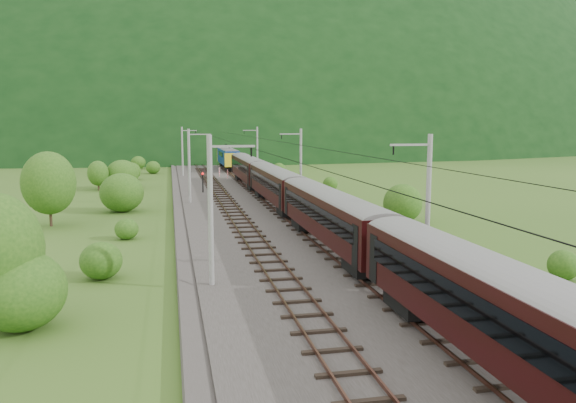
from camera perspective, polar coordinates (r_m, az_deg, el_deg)
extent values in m
plane|color=#35561B|center=(31.87, 3.58, -8.27)|extent=(600.00, 600.00, 0.00)
cube|color=#38332D|center=(41.26, -0.12, -4.28)|extent=(14.00, 220.00, 0.30)
cube|color=brown|center=(40.68, -4.44, -3.98)|extent=(0.08, 220.00, 0.15)
cube|color=brown|center=(40.89, -2.44, -3.91)|extent=(0.08, 220.00, 0.15)
cube|color=black|center=(40.81, -3.43, -4.13)|extent=(2.40, 220.00, 0.12)
cube|color=brown|center=(41.56, 2.15, -3.71)|extent=(0.08, 220.00, 0.15)
cube|color=brown|center=(41.92, 4.06, -3.62)|extent=(0.08, 220.00, 0.15)
cube|color=black|center=(41.76, 3.11, -3.85)|extent=(2.40, 220.00, 0.12)
cylinder|color=gray|center=(29.90, -7.87, -0.97)|extent=(0.28, 0.28, 8.00)
cube|color=gray|center=(29.67, -5.68, 5.60)|extent=(2.40, 0.12, 0.12)
cylinder|color=black|center=(29.81, -3.75, 5.06)|extent=(0.10, 0.10, 0.50)
cylinder|color=gray|center=(61.68, -10.00, 3.57)|extent=(0.28, 0.28, 8.00)
cube|color=gray|center=(61.57, -8.95, 6.75)|extent=(2.40, 0.12, 0.12)
cylinder|color=black|center=(61.64, -8.01, 6.50)|extent=(0.10, 0.10, 0.50)
cylinder|color=gray|center=(93.61, -10.68, 5.02)|extent=(0.28, 0.28, 8.00)
cube|color=gray|center=(93.54, -10.00, 7.12)|extent=(2.40, 0.12, 0.12)
cylinder|color=black|center=(93.58, -9.37, 6.95)|extent=(0.10, 0.10, 0.50)
cylinder|color=gray|center=(125.57, -11.02, 5.73)|extent=(0.28, 0.28, 8.00)
cube|color=gray|center=(125.52, -10.51, 7.29)|extent=(2.40, 0.12, 0.12)
cylinder|color=black|center=(125.55, -10.04, 7.17)|extent=(0.10, 0.10, 0.50)
cylinder|color=gray|center=(157.55, -11.22, 6.15)|extent=(0.28, 0.28, 8.00)
cube|color=gray|center=(157.51, -10.81, 7.40)|extent=(2.40, 0.12, 0.12)
cylinder|color=black|center=(157.54, -10.44, 7.30)|extent=(0.10, 0.10, 0.50)
cylinder|color=gray|center=(33.13, 14.04, -0.26)|extent=(0.28, 0.28, 8.00)
cube|color=gray|center=(32.33, 12.32, 5.65)|extent=(2.40, 0.12, 0.12)
cylinder|color=black|center=(31.94, 10.66, 5.13)|extent=(0.10, 0.10, 0.50)
cylinder|color=gray|center=(63.31, 1.31, 3.80)|extent=(0.28, 0.28, 8.00)
cube|color=gray|center=(62.89, 0.25, 6.87)|extent=(2.40, 0.12, 0.12)
cylinder|color=black|center=(62.69, -0.65, 6.60)|extent=(0.10, 0.10, 0.50)
cylinder|color=gray|center=(94.69, -3.13, 5.17)|extent=(0.28, 0.28, 8.00)
cube|color=gray|center=(94.41, -3.87, 7.22)|extent=(2.40, 0.12, 0.12)
cylinder|color=black|center=(94.28, -4.48, 7.03)|extent=(0.10, 0.10, 0.50)
cylinder|color=gray|center=(126.38, -5.36, 5.85)|extent=(0.28, 0.28, 8.00)
cube|color=gray|center=(126.17, -5.93, 7.38)|extent=(2.40, 0.12, 0.12)
cylinder|color=black|center=(126.08, -6.38, 7.24)|extent=(0.10, 0.10, 0.50)
cylinder|color=gray|center=(158.20, -6.70, 6.25)|extent=(0.28, 0.28, 8.00)
cube|color=gray|center=(158.03, -7.15, 7.48)|extent=(2.40, 0.12, 0.12)
cylinder|color=black|center=(157.95, -7.52, 7.36)|extent=(0.10, 0.10, 0.50)
cylinder|color=black|center=(39.94, -3.51, 5.37)|extent=(0.03, 198.00, 0.03)
cylinder|color=black|center=(40.92, 3.18, 5.43)|extent=(0.03, 198.00, 0.03)
ellipsoid|color=black|center=(289.73, -10.32, 6.09)|extent=(504.00, 360.00, 244.00)
cube|color=black|center=(19.96, 21.39, -10.66)|extent=(2.59, 19.67, 2.68)
cylinder|color=gray|center=(19.62, 21.57, -7.32)|extent=(2.59, 19.57, 2.59)
cube|color=black|center=(19.19, 18.09, -10.24)|extent=(0.05, 17.31, 1.03)
cube|color=black|center=(20.60, 24.54, -9.33)|extent=(0.05, 17.31, 1.03)
cube|color=black|center=(26.21, 12.83, -9.85)|extent=(1.97, 2.86, 0.80)
cube|color=black|center=(38.17, 4.43, -1.39)|extent=(2.59, 19.67, 2.68)
cylinder|color=gray|center=(37.99, 4.45, 0.41)|extent=(2.59, 19.57, 2.59)
cube|color=black|center=(37.77, 2.52, -0.97)|extent=(0.05, 17.31, 1.03)
cube|color=black|center=(38.50, 6.32, -0.84)|extent=(0.05, 17.31, 1.03)
cube|color=black|center=(32.11, 7.87, -6.41)|extent=(1.97, 2.86, 0.80)
cube|color=black|center=(45.01, 1.95, -2.18)|extent=(1.97, 2.86, 0.80)
cube|color=black|center=(57.86, -1.25, 1.83)|extent=(2.59, 19.67, 2.68)
cylinder|color=gray|center=(57.74, -1.25, 3.02)|extent=(2.59, 19.57, 2.59)
cube|color=black|center=(57.60, -2.53, 2.12)|extent=(0.05, 17.31, 1.03)
cube|color=black|center=(58.08, 0.03, 2.17)|extent=(0.05, 17.31, 1.03)
cube|color=black|center=(51.39, 0.18, -0.91)|extent=(1.97, 2.86, 0.80)
cube|color=black|center=(64.79, -2.37, 0.93)|extent=(1.97, 2.86, 0.80)
cube|color=black|center=(77.92, -4.03, 3.40)|extent=(2.59, 19.67, 2.68)
cylinder|color=gray|center=(77.83, -4.04, 4.28)|extent=(2.59, 19.57, 2.59)
cube|color=black|center=(77.72, -4.99, 3.61)|extent=(0.05, 17.31, 1.03)
cube|color=black|center=(78.08, -3.07, 3.65)|extent=(0.05, 17.31, 1.03)
cube|color=black|center=(71.30, -3.25, 1.57)|extent=(1.97, 2.86, 0.80)
cube|color=black|center=(84.87, -4.66, 2.58)|extent=(1.97, 2.86, 0.80)
cube|color=navy|center=(106.11, -6.15, 4.58)|extent=(2.59, 16.09, 2.68)
cylinder|color=gray|center=(106.04, -6.16, 5.24)|extent=(2.59, 16.01, 2.59)
cube|color=black|center=(105.96, -6.86, 4.74)|extent=(0.05, 14.16, 1.03)
cube|color=black|center=(106.23, -5.44, 4.77)|extent=(0.05, 14.16, 1.03)
cube|color=black|center=(100.64, -5.81, 3.41)|extent=(1.97, 2.86, 0.80)
cube|color=black|center=(111.81, -6.43, 3.86)|extent=(1.97, 2.86, 0.80)
cube|color=yellow|center=(113.91, -6.55, 4.72)|extent=(2.64, 0.50, 2.41)
cube|color=yellow|center=(98.33, -5.68, 4.22)|extent=(2.64, 0.50, 2.41)
cube|color=black|center=(109.00, -6.32, 5.64)|extent=(0.08, 1.60, 0.80)
cylinder|color=red|center=(92.05, -6.98, 3.01)|extent=(0.16, 0.16, 1.47)
cylinder|color=red|center=(88.19, -6.15, 2.80)|extent=(0.15, 0.15, 1.44)
cylinder|color=black|center=(70.91, -8.65, 1.84)|extent=(0.16, 0.16, 2.29)
sphere|color=red|center=(70.79, -8.67, 2.81)|extent=(0.28, 0.28, 0.28)
ellipsoid|color=#244F15|center=(27.04, -25.54, -8.20)|extent=(3.87, 3.87, 3.48)
ellipsoid|color=#244F15|center=(34.07, -18.46, -5.72)|extent=(2.40, 2.40, 2.16)
ellipsoid|color=#244F15|center=(45.02, -16.09, -2.70)|extent=(1.81, 1.81, 1.63)
ellipsoid|color=#244F15|center=(58.84, -16.54, 0.87)|extent=(4.37, 4.37, 3.93)
ellipsoid|color=#244F15|center=(69.96, -16.47, 1.05)|extent=(1.93, 1.93, 1.74)
ellipsoid|color=#244F15|center=(79.79, -16.48, 2.66)|extent=(4.39, 4.39, 3.95)
ellipsoid|color=#244F15|center=(91.57, -15.68, 2.98)|extent=(3.13, 3.13, 2.81)
ellipsoid|color=#244F15|center=(102.14, -13.55, 3.39)|extent=(2.51, 2.51, 2.26)
ellipsoid|color=#244F15|center=(113.14, -14.97, 3.84)|extent=(2.83, 2.83, 2.55)
ellipsoid|color=#244F15|center=(123.99, -14.13, 4.42)|extent=(3.88, 3.88, 3.50)
cylinder|color=black|center=(52.76, -23.02, -0.44)|extent=(0.24, 0.24, 3.54)
ellipsoid|color=#244F15|center=(52.53, -23.14, 1.74)|extent=(4.55, 4.55, 5.46)
cylinder|color=black|center=(78.62, -18.70, 1.84)|extent=(0.24, 0.24, 2.16)
ellipsoid|color=#244F15|center=(78.50, -18.74, 2.73)|extent=(2.77, 2.77, 3.33)
ellipsoid|color=#244F15|center=(35.82, 26.18, -5.96)|extent=(1.76, 1.76, 1.58)
ellipsoid|color=#244F15|center=(51.55, 11.57, -0.36)|extent=(3.51, 3.51, 3.16)
ellipsoid|color=#244F15|center=(74.14, 4.32, 1.73)|extent=(1.94, 1.94, 1.74)
ellipsoid|color=#244F15|center=(94.14, -0.93, 3.18)|extent=(2.30, 2.30, 2.07)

